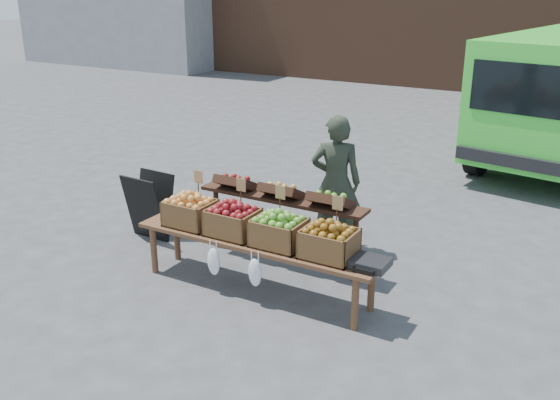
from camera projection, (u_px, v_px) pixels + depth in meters
The scene contains 10 objects.
ground at pixel (265, 287), 6.60m from camera, with size 80.00×80.00×0.00m, color #49494C.
vendor at pixel (336, 183), 7.35m from camera, with size 0.59×0.39×1.63m, color #272F22.
chalkboard_sign at pixel (149, 206), 7.73m from camera, with size 0.55×0.31×0.84m, color black, non-canonical shape.
back_table at pixel (282, 220), 7.00m from camera, with size 2.10×0.44×1.04m, color #331D12, non-canonical shape.
display_bench at pixel (256, 265), 6.44m from camera, with size 2.70×0.56×0.57m, color brown, non-canonical shape.
crate_golden_apples at pixel (190, 213), 6.69m from camera, with size 0.50×0.40×0.28m, color gold, non-canonical shape.
crate_russet_pears at pixel (233, 222), 6.43m from camera, with size 0.50×0.40×0.28m, color maroon, non-canonical shape.
crate_red_apples at pixel (279, 233), 6.17m from camera, with size 0.50×0.40×0.28m, color #4D8E26, non-canonical shape.
crate_green_apples at pixel (329, 244), 5.91m from camera, with size 0.50×0.40×0.28m, color brown, non-canonical shape.
weighing_scale at pixel (370, 263), 5.75m from camera, with size 0.34×0.30×0.08m, color black.
Camera 1 is at (3.08, -5.03, 3.10)m, focal length 40.00 mm.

